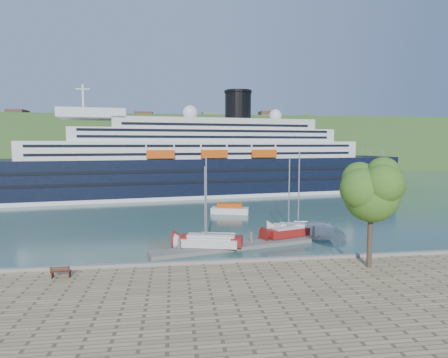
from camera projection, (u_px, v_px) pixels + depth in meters
ground at (252, 271)px, 35.25m from camera, size 400.00×400.00×0.00m
far_hillside at (189, 144)px, 177.21m from camera, size 400.00×50.00×24.00m
quay_coping at (252, 260)px, 34.94m from camera, size 220.00×0.50×0.30m
cruise_ship at (190, 142)px, 86.72m from camera, size 110.97×31.03×24.66m
park_bench at (61, 271)px, 30.73m from camera, size 1.64×0.68×1.05m
promenade_tree at (371, 208)px, 32.89m from camera, size 6.39×6.39×10.58m
floating_pontoon at (234, 247)px, 42.85m from camera, size 19.45×7.00×0.43m
sailboat_white_near at (209, 211)px, 41.56m from camera, size 7.26×3.60×9.04m
sailboat_red at (292, 201)px, 46.48m from camera, size 7.75×4.28×9.65m
sailboat_white_far at (303, 197)px, 47.57m from camera, size 8.45×3.81×10.55m
tender_launch at (230, 208)px, 64.31m from camera, size 6.82×3.83×1.79m
sailboat_extra at (211, 206)px, 42.03m from camera, size 8.11×4.10×10.09m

